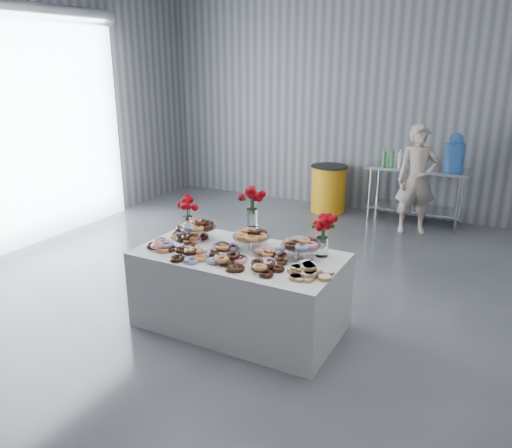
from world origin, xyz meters
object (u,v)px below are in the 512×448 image
Objects in this scene: trash_barrel at (328,189)px; prep_table at (416,185)px; water_jug at (455,154)px; person at (417,180)px; display_table at (239,290)px.

prep_table is at bearing 0.00° from trash_barrel.
person is at bearing -136.06° from water_jug.
prep_table is 0.45m from person.
trash_barrel is at bearing 180.00° from water_jug.
person is at bearing -79.91° from prep_table.
display_table is 4.10m from trash_barrel.
display_table is at bearing -108.03° from water_jug.
trash_barrel reaches higher than display_table.
water_jug reaches higher than trash_barrel.
person reaches higher than trash_barrel.
person is (0.89, 3.65, 0.42)m from display_table.
display_table is 4.34m from water_jug.
display_table is 3.78m from person.
water_jug is at bearing 0.00° from trash_barrel.
water_jug is 0.70× the size of trash_barrel.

